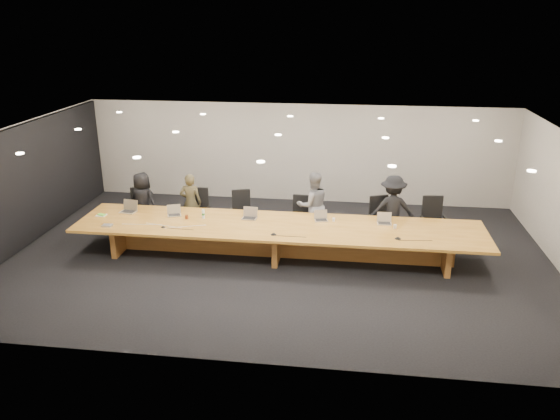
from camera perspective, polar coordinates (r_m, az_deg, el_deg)
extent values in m
plane|color=black|center=(12.31, -0.18, -4.85)|extent=(12.00, 12.00, 0.00)
cube|color=beige|center=(15.61, 1.80, 5.96)|extent=(12.00, 0.02, 2.80)
cube|color=black|center=(13.87, -25.31, 2.12)|extent=(0.08, 7.84, 2.74)
cube|color=#986421|center=(12.02, -0.19, -1.74)|extent=(9.00, 1.80, 0.06)
cube|color=brown|center=(12.17, -0.19, -3.38)|extent=(7.65, 0.15, 0.69)
cube|color=brown|center=(13.11, -15.99, -2.43)|extent=(0.12, 1.26, 0.69)
cube|color=brown|center=(12.17, -0.19, -3.38)|extent=(0.12, 1.26, 0.69)
cube|color=brown|center=(12.25, 16.78, -4.11)|extent=(0.12, 1.26, 0.69)
imported|color=black|center=(13.95, -14.13, 0.86)|extent=(0.83, 0.66, 1.49)
imported|color=#3B3520|center=(13.66, -9.31, 0.77)|extent=(0.56, 0.38, 1.47)
imported|color=slate|center=(13.07, 3.48, 0.50)|extent=(0.96, 0.86, 1.64)
imported|color=black|center=(13.03, 11.65, 0.06)|extent=(1.12, 0.71, 1.65)
cylinder|color=silver|center=(12.51, -8.02, -0.43)|extent=(0.09, 0.09, 0.20)
cylinder|color=maroon|center=(12.55, -9.74, -0.73)|extent=(0.09, 0.09, 0.09)
cone|color=white|center=(12.28, 5.63, -1.02)|extent=(0.07, 0.07, 0.08)
cone|color=silver|center=(12.08, 11.93, -1.70)|extent=(0.09, 0.09, 0.09)
cube|color=white|center=(13.25, -18.17, -0.52)|extent=(0.23, 0.18, 0.01)
cube|color=#60CB36|center=(13.23, -18.16, -0.46)|extent=(0.19, 0.14, 0.03)
cube|color=#B2B1B6|center=(12.55, -17.60, -1.55)|extent=(0.22, 0.16, 0.03)
cone|color=black|center=(12.17, -12.11, -1.72)|extent=(0.13, 0.13, 0.03)
cone|color=black|center=(11.50, -0.68, -2.52)|extent=(0.16, 0.16, 0.03)
cone|color=black|center=(11.56, 12.23, -2.88)|extent=(0.17, 0.17, 0.03)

